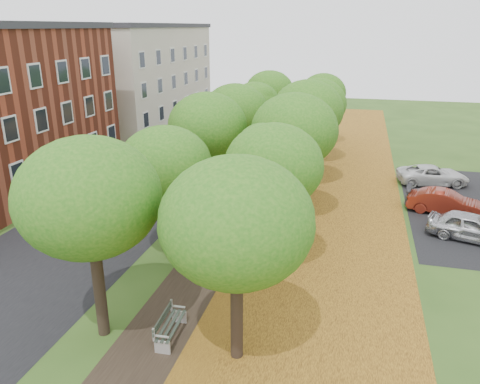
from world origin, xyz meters
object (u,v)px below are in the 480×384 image
Objects in this scene: car_red at (445,202)px; car_grey at (444,200)px; car_silver at (471,227)px; car_white at (433,175)px; bench at (169,325)px.

car_red is 0.55m from car_grey.
car_white is at bearing 22.03° from car_silver.
bench is 18.52m from car_grey.
car_white is at bearing -31.66° from bench.
car_red is (10.89, 14.44, 0.20)m from bench.
car_red is at bearing 169.60° from car_white.
bench is 22.69m from car_white.
car_white is at bearing 11.81° from car_red.
car_grey is at bearing 27.63° from car_silver.
bench is at bearing 154.81° from car_red.
bench is 0.47× the size of car_red.
car_silver is (11.60, 11.02, 0.23)m from bench.
car_grey is at bearing -38.97° from bench.
car_silver is 4.03m from car_grey.
car_silver is at bearing -49.46° from bench.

